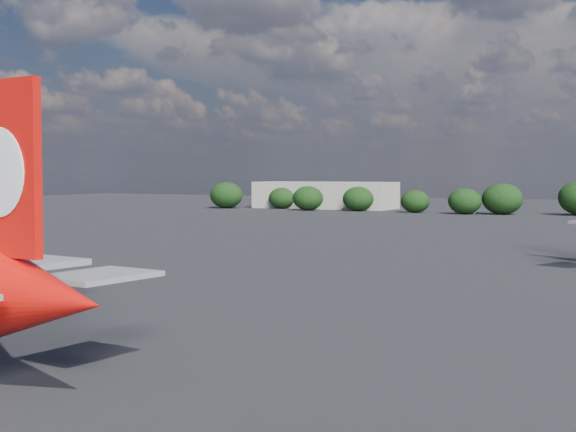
% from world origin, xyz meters
% --- Properties ---
extents(ground, '(500.00, 500.00, 0.00)m').
position_xyz_m(ground, '(0.00, 60.00, 0.00)').
color(ground, black).
rests_on(ground, ground).
extents(terminal_building, '(42.00, 16.00, 8.00)m').
position_xyz_m(terminal_building, '(-65.00, 192.00, 4.00)').
color(terminal_building, '#A09789').
rests_on(terminal_building, ground).
extents(highway_sign, '(6.00, 0.30, 4.50)m').
position_xyz_m(highway_sign, '(-18.00, 176.00, 3.13)').
color(highway_sign, '#146824').
rests_on(highway_sign, ground).
extents(horizon_treeline, '(203.64, 15.86, 8.90)m').
position_xyz_m(horizon_treeline, '(2.89, 179.78, 3.66)').
color(horizon_treeline, black).
rests_on(horizon_treeline, ground).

